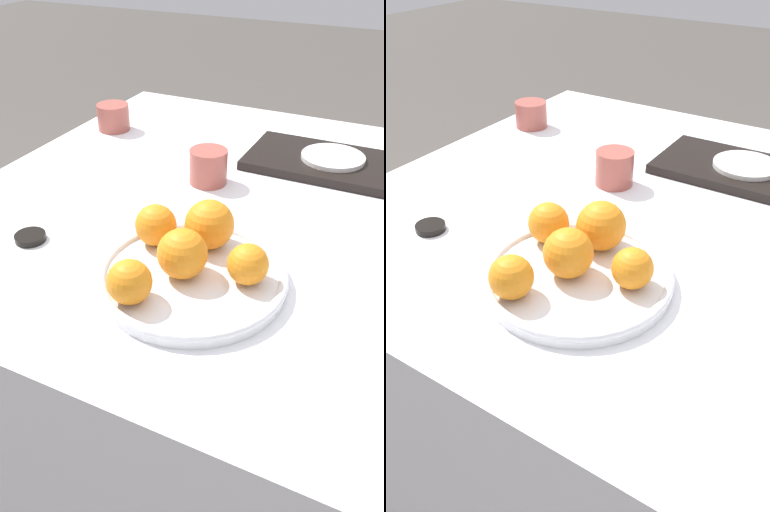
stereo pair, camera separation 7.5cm
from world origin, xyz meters
The scene contains 13 objects.
ground_plane centered at (0.00, 0.00, 0.00)m, with size 12.00×12.00×0.00m, color #4C4742.
table centered at (0.00, 0.00, 0.37)m, with size 1.23×1.08×0.73m.
fruit_platter centered at (-0.05, -0.28, 0.75)m, with size 0.30×0.30×0.02m.
orange_0 centered at (-0.06, -0.29, 0.79)m, with size 0.08×0.08×0.08m.
orange_1 centered at (-0.10, -0.37, 0.78)m, with size 0.07×0.07×0.07m.
orange_2 centered at (0.03, -0.26, 0.78)m, with size 0.06×0.06×0.06m.
orange_3 centered at (-0.06, -0.20, 0.79)m, with size 0.08×0.08×0.08m.
orange_4 centered at (-0.14, -0.23, 0.78)m, with size 0.07×0.07×0.07m.
serving_tray centered at (0.05, 0.23, 0.74)m, with size 0.37×0.21×0.02m.
side_plate centered at (0.05, 0.23, 0.76)m, with size 0.14×0.14×0.01m.
cup_1 centered at (-0.52, 0.22, 0.77)m, with size 0.08×0.08×0.07m.
cup_2 centered at (-0.17, 0.05, 0.77)m, with size 0.08×0.08×0.07m.
soy_dish centered at (-0.36, -0.29, 0.74)m, with size 0.05×0.05×0.01m.
Camera 2 is at (0.28, -0.80, 1.21)m, focal length 35.00 mm.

